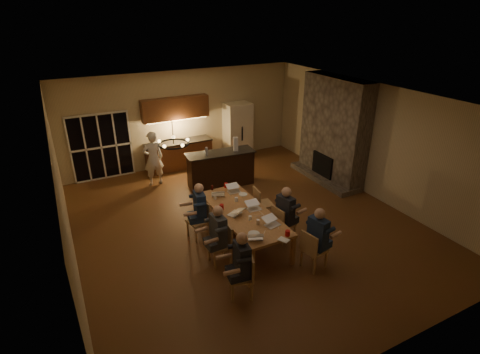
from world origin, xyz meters
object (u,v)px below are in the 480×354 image
(person_left_mid, at_px, (218,235))
(person_left_far, at_px, (200,210))
(redcup_mid, at_px, (222,207))
(bar_bottle, at_px, (207,151))
(chair_right_far, at_px, (264,203))
(person_left_near, at_px, (242,265))
(chair_right_mid, at_px, (284,223))
(can_silver, at_px, (258,222))
(mug_mid, at_px, (236,199))
(chair_left_far, at_px, (198,221))
(laptop_a, at_px, (255,233))
(dining_table, at_px, (243,225))
(plate_near, at_px, (270,220))
(mug_front, at_px, (250,218))
(bar_blender, at_px, (236,144))
(redcup_far, at_px, (226,185))
(person_right_near, at_px, (317,238))
(chair_left_mid, at_px, (220,245))
(plate_far, at_px, (243,194))
(bar_island, at_px, (221,169))
(chair_left_near, at_px, (241,276))
(plate_left, at_px, (254,234))
(laptop_f, at_px, (234,188))
(redcup_near, at_px, (288,233))
(refrigerator, at_px, (238,131))
(laptop_c, at_px, (235,210))
(can_cola, at_px, (212,188))
(chandelier, at_px, (174,144))
(mug_back, at_px, (215,197))
(chair_right_near, at_px, (314,249))
(laptop_b, at_px, (273,221))
(standing_person, at_px, (153,159))
(laptop_e, at_px, (218,191))

(person_left_mid, xyz_separation_m, person_left_far, (0.04, 1.15, 0.00))
(redcup_mid, bearing_deg, bar_bottle, 74.68)
(chair_right_far, relative_size, person_left_near, 0.64)
(chair_right_mid, distance_m, can_silver, 0.93)
(chair_right_far, distance_m, mug_mid, 0.90)
(chair_left_far, bearing_deg, chair_right_mid, 47.81)
(person_left_far, relative_size, redcup_mid, 11.50)
(laptop_a, bearing_deg, dining_table, -83.91)
(plate_near, bearing_deg, mug_front, 152.37)
(mug_mid, height_order, bar_blender, bar_blender)
(person_left_mid, bearing_deg, mug_mid, 135.28)
(redcup_mid, height_order, bar_bottle, bar_bottle)
(redcup_far, bearing_deg, chair_left_far, -145.73)
(person_right_near, bearing_deg, chair_left_far, 29.00)
(chair_left_mid, bearing_deg, plate_far, 139.45)
(bar_blender, bearing_deg, bar_island, -170.09)
(chair_left_near, distance_m, plate_far, 2.75)
(plate_left, bearing_deg, person_left_mid, 148.82)
(chair_left_mid, relative_size, laptop_f, 2.78)
(chair_right_mid, bearing_deg, redcup_near, 142.14)
(chair_left_near, relative_size, plate_near, 3.39)
(refrigerator, distance_m, dining_table, 5.34)
(laptop_c, distance_m, can_silver, 0.68)
(redcup_mid, bearing_deg, can_cola, 78.76)
(chandelier, bearing_deg, mug_back, 42.22)
(person_left_mid, bearing_deg, laptop_c, 126.83)
(chair_right_near, distance_m, laptop_a, 1.32)
(laptop_a, distance_m, mug_mid, 1.62)
(dining_table, relative_size, mug_mid, 27.58)
(chair_right_far, xyz_separation_m, bar_blender, (0.33, 2.27, 0.84))
(person_right_near, height_order, laptop_b, person_right_near)
(person_left_mid, bearing_deg, chair_right_near, 55.58)
(redcup_far, bearing_deg, person_left_near, -109.88)
(person_left_near, relative_size, chandelier, 2.41)
(mug_mid, bearing_deg, person_left_near, -114.11)
(bar_blender, bearing_deg, refrigerator, 79.08)
(person_left_near, bearing_deg, laptop_f, 163.88)
(bar_island, relative_size, standing_person, 1.22)
(standing_person, bearing_deg, laptop_b, 102.87)
(chair_right_mid, height_order, plate_left, chair_right_mid)
(chair_left_near, height_order, chair_right_near, same)
(chair_right_near, distance_m, can_silver, 1.31)
(can_cola, height_order, plate_left, can_cola)
(can_cola, bearing_deg, chair_right_near, -70.79)
(person_right_near, relative_size, mug_back, 13.80)
(laptop_c, bearing_deg, laptop_b, 94.97)
(person_left_far, relative_size, laptop_e, 4.31)
(chair_left_mid, relative_size, laptop_c, 2.78)
(chair_right_near, height_order, laptop_a, laptop_a)
(plate_near, bearing_deg, laptop_b, -106.05)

